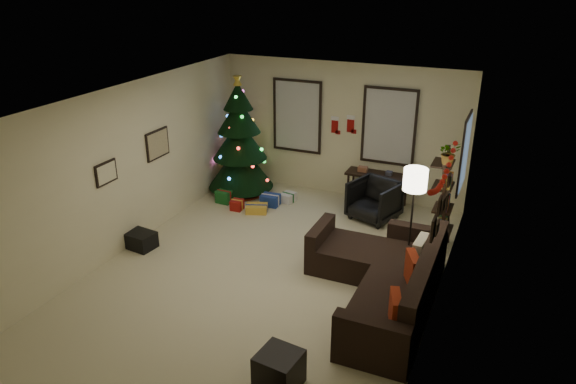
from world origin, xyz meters
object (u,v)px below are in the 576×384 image
object	(u,v)px
sofa	(386,280)
desk	(378,177)
bookshelf	(445,202)
christmas_tree	(240,144)
desk_chair	(374,200)

from	to	relation	value
sofa	desk	xyz separation A→B (m)	(-0.98, 3.14, 0.29)
bookshelf	christmas_tree	bearing A→B (deg)	168.94
christmas_tree	desk	bearing A→B (deg)	9.53
desk	bookshelf	bearing A→B (deg)	-41.75
sofa	bookshelf	bearing A→B (deg)	75.75
christmas_tree	desk_chair	bearing A→B (deg)	-3.65
christmas_tree	sofa	world-z (taller)	christmas_tree
desk_chair	christmas_tree	bearing A→B (deg)	-164.70
christmas_tree	bookshelf	bearing A→B (deg)	-11.06
desk_chair	bookshelf	world-z (taller)	bookshelf
desk	desk_chair	xyz separation A→B (m)	(0.12, -0.65, -0.20)
christmas_tree	desk	world-z (taller)	christmas_tree
desk_chair	bookshelf	bearing A→B (deg)	-6.90
sofa	desk	bearing A→B (deg)	107.29
christmas_tree	sofa	xyz separation A→B (m)	(3.75, -2.67, -0.75)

